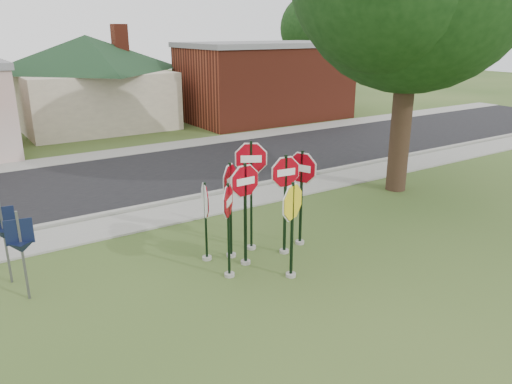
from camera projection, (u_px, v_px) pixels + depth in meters
ground at (286, 284)px, 11.33m from camera, size 120.00×120.00×0.00m
sidewalk_near at (182, 212)px, 15.69m from camera, size 60.00×1.60×0.06m
road at (132, 178)px, 19.27m from camera, size 60.00×7.00×0.04m
sidewalk_far at (99, 156)px, 22.68m from camera, size 60.00×1.60×0.06m
curb at (169, 202)px, 16.47m from camera, size 60.00×0.20×0.14m
stop_sign_center at (245, 200)px, 11.79m from camera, size 1.08×0.24×2.67m
stop_sign_yellow at (292, 217)px, 11.21m from camera, size 1.08×0.50×2.43m
stop_sign_left at (228, 218)px, 11.22m from camera, size 0.74×0.76×2.38m
stop_sign_right at (285, 190)px, 12.38m from camera, size 1.08×0.24×2.71m
stop_sign_back_right at (251, 178)px, 12.54m from camera, size 1.00×0.57×3.01m
stop_sign_back_left at (230, 197)px, 12.19m from camera, size 0.87×0.67×2.58m
stop_sign_far_right at (302, 184)px, 12.93m from camera, size 0.45×1.06×2.68m
stop_sign_far_left at (205, 211)px, 12.13m from camera, size 0.36×1.09×2.14m
building_house at (88, 63)px, 28.72m from camera, size 11.60×11.60×6.20m
building_brick at (265, 81)px, 31.54m from camera, size 10.20×6.20×4.75m
bg_tree_right at (314, 28)px, 41.72m from camera, size 5.60×5.60×8.40m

